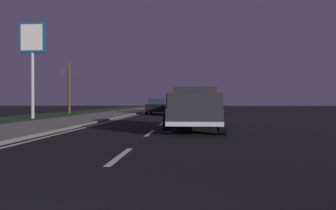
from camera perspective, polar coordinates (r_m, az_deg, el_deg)
ground at (r=28.96m, az=0.75°, el=-1.84°), size 144.00×144.00×0.00m
sidewalk_shoulder at (r=29.81m, az=-10.26°, el=-1.67°), size 108.00×4.00×0.12m
grass_verge at (r=31.41m, az=-19.14°, el=-1.68°), size 108.00×6.00×0.01m
lane_markings at (r=30.84m, az=-3.82°, el=-1.69°), size 108.00×3.54×0.01m
pickup_truck at (r=14.08m, az=4.61°, el=-0.40°), size 5.45×2.34×1.87m
sedan_green at (r=27.98m, az=4.43°, el=-0.32°), size 4.41×2.04×1.54m
sedan_silver at (r=39.77m, az=-1.05°, el=-0.06°), size 4.45×2.10×1.54m
sedan_black at (r=32.97m, az=-1.80°, el=-0.19°), size 4.43×2.07×1.54m
gas_price_sign at (r=26.17m, az=-22.32°, el=9.34°), size 0.27×1.90×6.95m
bare_tree_far at (r=36.18m, az=-16.68°, el=3.09°), size 0.96×1.93×5.35m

